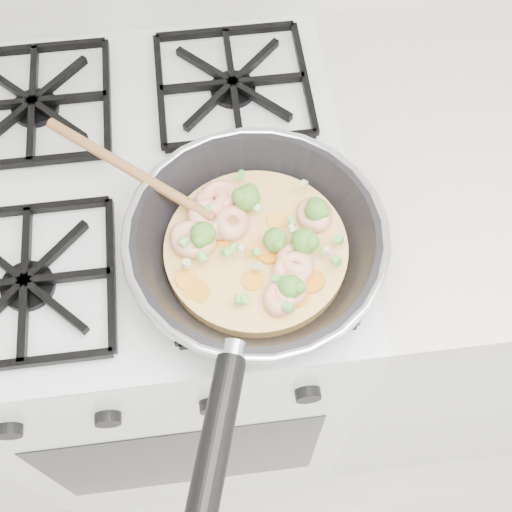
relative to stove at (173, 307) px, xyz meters
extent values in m
cube|color=white|center=(0.00, 0.00, -0.01)|extent=(0.60, 0.60, 0.90)
cube|color=black|center=(0.00, -0.30, -0.01)|extent=(0.48, 0.00, 0.40)
cube|color=black|center=(0.00, 0.00, 0.45)|extent=(0.56, 0.56, 0.02)
torus|color=silver|center=(0.15, -0.16, 0.52)|extent=(0.33, 0.33, 0.01)
cylinder|color=black|center=(0.08, -0.39, 0.52)|extent=(0.08, 0.17, 0.03)
cylinder|color=#F3C069|center=(0.15, -0.16, 0.49)|extent=(0.23, 0.23, 0.02)
ellipsoid|color=#996337|center=(0.11, -0.13, 0.51)|extent=(0.07, 0.07, 0.02)
cylinder|color=#996337|center=(0.00, -0.04, 0.53)|extent=(0.21, 0.16, 0.05)
torus|color=#EFB08D|center=(0.07, -0.15, 0.51)|extent=(0.07, 0.07, 0.02)
torus|color=#EFB08D|center=(0.23, -0.12, 0.51)|extent=(0.07, 0.07, 0.03)
torus|color=#EFB08D|center=(0.19, -0.20, 0.51)|extent=(0.07, 0.07, 0.03)
torus|color=#EFB08D|center=(0.08, -0.14, 0.51)|extent=(0.06, 0.05, 0.03)
torus|color=#EFB08D|center=(0.10, -0.09, 0.51)|extent=(0.07, 0.07, 0.03)
torus|color=#EFB08D|center=(0.07, -0.14, 0.51)|extent=(0.07, 0.07, 0.02)
torus|color=#EFB08D|center=(0.12, -0.12, 0.51)|extent=(0.07, 0.07, 0.03)
torus|color=#EFB08D|center=(0.11, -0.08, 0.51)|extent=(0.06, 0.06, 0.02)
torus|color=#EFB08D|center=(0.19, -0.19, 0.51)|extent=(0.07, 0.07, 0.03)
torus|color=#EFB08D|center=(0.18, -0.23, 0.51)|extent=(0.07, 0.07, 0.03)
torus|color=#EFB08D|center=(0.09, -0.12, 0.51)|extent=(0.07, 0.07, 0.03)
torus|color=#EFB08D|center=(0.09, -0.11, 0.51)|extent=(0.06, 0.06, 0.03)
torus|color=#EFB08D|center=(0.17, -0.23, 0.51)|extent=(0.07, 0.06, 0.03)
ellipsoid|color=#579D33|center=(0.14, -0.10, 0.52)|extent=(0.04, 0.04, 0.03)
ellipsoid|color=#579D33|center=(0.18, -0.23, 0.52)|extent=(0.04, 0.04, 0.03)
ellipsoid|color=#579D33|center=(0.21, -0.17, 0.52)|extent=(0.04, 0.04, 0.03)
ellipsoid|color=#579D33|center=(0.17, -0.16, 0.52)|extent=(0.04, 0.04, 0.03)
ellipsoid|color=#579D33|center=(0.08, -0.14, 0.52)|extent=(0.04, 0.04, 0.03)
ellipsoid|color=#579D33|center=(0.23, -0.13, 0.52)|extent=(0.04, 0.04, 0.03)
cylinder|color=orange|center=(0.16, -0.17, 0.50)|extent=(0.03, 0.03, 0.01)
cylinder|color=orange|center=(0.15, -0.09, 0.50)|extent=(0.04, 0.04, 0.01)
cylinder|color=orange|center=(0.10, -0.14, 0.50)|extent=(0.04, 0.04, 0.01)
cylinder|color=orange|center=(0.06, -0.19, 0.50)|extent=(0.04, 0.04, 0.01)
cylinder|color=orange|center=(0.15, -0.17, 0.50)|extent=(0.04, 0.04, 0.01)
cylinder|color=orange|center=(0.18, -0.17, 0.50)|extent=(0.03, 0.03, 0.00)
cylinder|color=orange|center=(0.19, -0.23, 0.50)|extent=(0.04, 0.04, 0.00)
cylinder|color=orange|center=(0.21, -0.15, 0.50)|extent=(0.03, 0.03, 0.01)
cylinder|color=orange|center=(0.07, -0.21, 0.50)|extent=(0.04, 0.04, 0.01)
cylinder|color=orange|center=(0.18, -0.12, 0.50)|extent=(0.04, 0.04, 0.01)
cylinder|color=orange|center=(0.21, -0.21, 0.50)|extent=(0.05, 0.05, 0.01)
cylinder|color=orange|center=(0.14, -0.20, 0.50)|extent=(0.04, 0.04, 0.00)
cylinder|color=#65BF4C|center=(0.06, -0.15, 0.52)|extent=(0.01, 0.01, 0.01)
cylinder|color=#B9CC90|center=(0.15, -0.08, 0.52)|extent=(0.01, 0.01, 0.01)
cylinder|color=#65BF4C|center=(0.25, -0.17, 0.52)|extent=(0.01, 0.01, 0.01)
cylinder|color=#65BF4C|center=(0.12, -0.24, 0.51)|extent=(0.01, 0.01, 0.01)
cylinder|color=#65BF4C|center=(0.11, -0.17, 0.52)|extent=(0.01, 0.01, 0.01)
cylinder|color=#65BF4C|center=(0.19, -0.14, 0.52)|extent=(0.01, 0.01, 0.01)
cylinder|color=#65BF4C|center=(0.09, -0.11, 0.52)|extent=(0.01, 0.01, 0.01)
cylinder|color=#65BF4C|center=(0.19, -0.22, 0.52)|extent=(0.01, 0.01, 0.01)
cylinder|color=#65BF4C|center=(0.08, -0.17, 0.52)|extent=(0.01, 0.01, 0.01)
cylinder|color=#B9CC90|center=(0.06, -0.18, 0.52)|extent=(0.01, 0.01, 0.01)
cylinder|color=#B9CC90|center=(0.22, -0.09, 0.52)|extent=(0.01, 0.01, 0.01)
cylinder|color=#65BF4C|center=(0.17, -0.15, 0.51)|extent=(0.01, 0.01, 0.01)
cylinder|color=#65BF4C|center=(0.17, -0.22, 0.52)|extent=(0.01, 0.01, 0.01)
cylinder|color=#65BF4C|center=(0.24, -0.20, 0.52)|extent=(0.01, 0.01, 0.01)
cylinder|color=#B9CC90|center=(0.15, -0.11, 0.51)|extent=(0.01, 0.01, 0.01)
cylinder|color=#B9CC90|center=(0.13, -0.17, 0.52)|extent=(0.01, 0.01, 0.01)
cylinder|color=#65BF4C|center=(0.14, -0.06, 0.51)|extent=(0.01, 0.01, 0.01)
cylinder|color=#65BF4C|center=(0.14, -0.17, 0.51)|extent=(0.01, 0.01, 0.01)
cylinder|color=#B9CC90|center=(0.19, -0.15, 0.52)|extent=(0.01, 0.01, 0.01)
cylinder|color=#65BF4C|center=(0.12, -0.17, 0.52)|extent=(0.01, 0.01, 0.01)
cylinder|color=#B9CC90|center=(0.23, -0.18, 0.51)|extent=(0.01, 0.01, 0.01)
cylinder|color=#65BF4C|center=(0.12, -0.23, 0.51)|extent=(0.01, 0.01, 0.01)
cylinder|color=#65BF4C|center=(0.17, -0.25, 0.52)|extent=(0.01, 0.01, 0.01)
cylinder|color=#B9CC90|center=(0.15, -0.19, 0.51)|extent=(0.01, 0.01, 0.01)
camera|label=1|loc=(0.10, -0.56, 1.23)|focal=47.05mm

